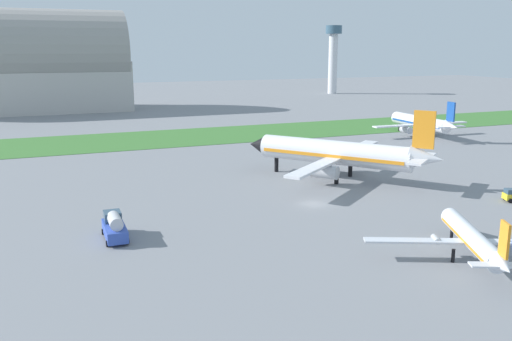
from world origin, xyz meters
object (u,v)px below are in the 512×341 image
Objects in this scene: airplane_foreground_turboprop at (472,238)px; airplane_parked_jet_far at (421,123)px; control_tower at (333,53)px; airplane_midfield_jet at (338,153)px; fuel_truck_near_gate at (114,226)px.

airplane_parked_jet_far is (50.64, 71.78, 1.04)m from airplane_foreground_turboprop.
control_tower is (98.30, 199.90, 17.29)m from airplane_foreground_turboprop.
airplane_midfield_jet is 4.72× the size of fuel_truck_near_gate.
airplane_parked_jet_far is at bearing -58.56° from fuel_truck_near_gate.
airplane_parked_jet_far is 4.29× the size of fuel_truck_near_gate.
airplane_foreground_turboprop is 223.43m from control_tower.
airplane_foreground_turboprop is 3.30× the size of fuel_truck_near_gate.
airplane_parked_jet_far is 0.84× the size of control_tower.
fuel_truck_near_gate is (-85.38, -50.12, -1.99)m from airplane_parked_jet_far.
airplane_midfield_jet is at bearing -66.81° from fuel_truck_near_gate.
airplane_midfield_jet is 38.73m from airplane_foreground_turboprop.
airplane_foreground_turboprop is (-5.90, -38.22, -2.10)m from airplane_midfield_jet.
control_tower is (92.40, 161.68, 15.18)m from airplane_midfield_jet.
fuel_truck_near_gate is at bearing -126.74° from control_tower.
airplane_parked_jet_far reaches higher than fuel_truck_near_gate.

